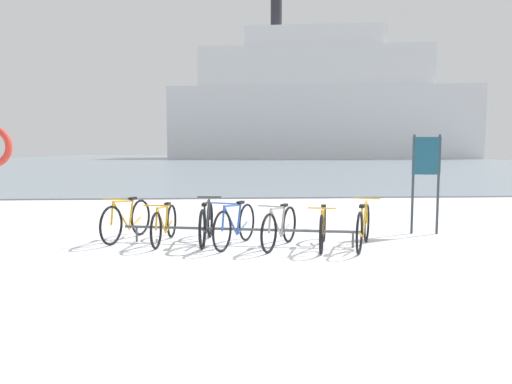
{
  "coord_description": "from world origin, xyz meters",
  "views": [
    {
      "loc": [
        -1.58,
        -6.24,
        1.73
      ],
      "look_at": [
        -1.02,
        3.18,
        0.85
      ],
      "focal_mm": 33.03,
      "sensor_mm": 36.0,
      "label": 1
    }
  ],
  "objects": [
    {
      "name": "ground",
      "position": [
        0.0,
        53.9,
        -0.04
      ],
      "size": [
        80.0,
        132.0,
        0.08
      ],
      "color": "white"
    },
    {
      "name": "bike_rack",
      "position": [
        -1.35,
        2.12,
        0.27
      ],
      "size": [
        4.31,
        0.91,
        0.31
      ],
      "color": "#4C5156",
      "rests_on": "ground"
    },
    {
      "name": "bicycle_0",
      "position": [
        -3.5,
        2.69,
        0.38
      ],
      "size": [
        0.67,
        1.66,
        0.84
      ],
      "color": "black",
      "rests_on": "ground"
    },
    {
      "name": "bicycle_1",
      "position": [
        -2.75,
        2.36,
        0.34
      ],
      "size": [
        0.46,
        1.7,
        0.76
      ],
      "color": "black",
      "rests_on": "ground"
    },
    {
      "name": "bicycle_2",
      "position": [
        -1.98,
        2.31,
        0.37
      ],
      "size": [
        0.46,
        1.79,
        0.81
      ],
      "color": "black",
      "rests_on": "ground"
    },
    {
      "name": "bicycle_3",
      "position": [
        -1.46,
        2.0,
        0.37
      ],
      "size": [
        0.79,
        1.59,
        0.82
      ],
      "color": "black",
      "rests_on": "ground"
    },
    {
      "name": "bicycle_4",
      "position": [
        -0.69,
        1.83,
        0.36
      ],
      "size": [
        0.8,
        1.49,
        0.79
      ],
      "color": "black",
      "rests_on": "ground"
    },
    {
      "name": "bicycle_5",
      "position": [
        0.07,
        1.8,
        0.35
      ],
      "size": [
        0.57,
        1.7,
        0.76
      ],
      "color": "black",
      "rests_on": "ground"
    },
    {
      "name": "bicycle_6",
      "position": [
        0.77,
        1.73,
        0.38
      ],
      "size": [
        0.76,
        1.68,
        0.83
      ],
      "color": "black",
      "rests_on": "ground"
    },
    {
      "name": "info_sign",
      "position": [
        2.39,
        2.98,
        1.36
      ],
      "size": [
        0.55,
        0.13,
        2.01
      ],
      "color": "#33383D",
      "rests_on": "ground"
    },
    {
      "name": "ferry_ship",
      "position": [
        14.04,
        75.49,
        9.16
      ],
      "size": [
        52.44,
        17.73,
        27.3
      ],
      "color": "white",
      "rests_on": "ground"
    }
  ]
}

